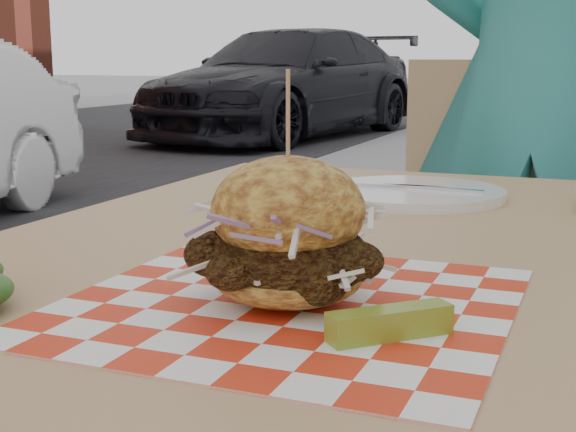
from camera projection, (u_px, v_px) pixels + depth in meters
name	position (u px, v px, depth m)	size (l,w,h in m)	color
diner	(537.00, 87.00, 1.82)	(0.65, 0.42, 1.78)	teal
car_dark	(287.00, 83.00, 9.88)	(1.86, 4.59, 1.33)	black
patio_table	(342.00, 312.00, 0.90)	(0.80, 1.20, 0.75)	tan
patio_chair	(490.00, 236.00, 1.84)	(0.51, 0.52, 0.95)	tan
paper_liner	(288.00, 303.00, 0.67)	(0.36, 0.36, 0.00)	red
sandwich	(288.00, 240.00, 0.66)	(0.17, 0.17, 0.19)	gold
pickle_spear	(390.00, 323.00, 0.58)	(0.10, 0.02, 0.02)	olive
place_setting	(412.00, 193.00, 1.18)	(0.27, 0.27, 0.02)	white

